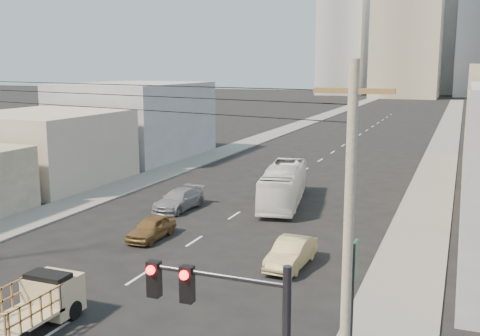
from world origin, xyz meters
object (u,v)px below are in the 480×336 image
Objects in this scene: sedan_tan at (291,253)px; sedan_grey at (179,200)px; flatbed_pickup at (34,301)px; city_bus at (284,185)px; utility_pole at (347,268)px; green_sign at (351,286)px; sedan_brown at (151,228)px.

sedan_tan is 13.10m from sedan_grey.
flatbed_pickup is 0.44× the size of city_bus.
city_bus is 27.27m from utility_pole.
utility_pole is at bearing -49.69° from sedan_grey.
city_bus is at bearing 82.59° from flatbed_pickup.
city_bus is (2.89, 22.23, 0.31)m from flatbed_pickup.
flatbed_pickup is at bearing 177.21° from green_sign.
sedan_grey is (-10.46, 7.89, -0.00)m from sedan_tan.
utility_pole is (13.99, -14.53, 4.54)m from sedan_brown.
city_bus is 7.60m from sedan_grey.
green_sign is at bearing -78.53° from city_bus.
city_bus reaches higher than sedan_brown.
flatbed_pickup reaches higher than sedan_brown.
green_sign is at bearing -46.78° from sedan_grey.
sedan_tan is 0.42× the size of utility_pole.
sedan_brown is 8.89m from sedan_tan.
utility_pole is (5.21, -13.16, 4.49)m from sedan_tan.
flatbed_pickup reaches higher than sedan_grey.
sedan_tan is (4.21, -12.15, -0.71)m from city_bus.
sedan_tan is 0.84× the size of green_sign.
green_sign is (9.09, -22.81, 2.34)m from city_bus.
flatbed_pickup is at bearing -122.46° from sedan_tan.
sedan_grey is 26.62m from utility_pole.
sedan_tan is (8.78, -1.37, 0.05)m from sedan_brown.
sedan_brown is 6.73m from sedan_grey.
sedan_brown is (-1.68, 11.44, -0.45)m from flatbed_pickup.
sedan_grey is (-1.68, 6.52, 0.05)m from sedan_brown.
sedan_grey is at bearing 129.58° from green_sign.
sedan_grey is at bearing 100.57° from flatbed_pickup.
green_sign reaches higher than sedan_grey.
green_sign is at bearing -62.69° from sedan_tan.
green_sign reaches higher than sedan_tan.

